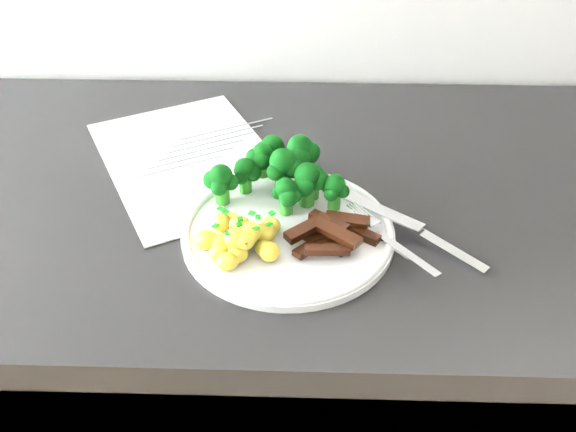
{
  "coord_description": "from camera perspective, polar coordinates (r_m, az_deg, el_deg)",
  "views": [
    {
      "loc": [
        0.01,
        0.98,
        1.41
      ],
      "look_at": [
        -0.01,
        1.58,
        0.94
      ],
      "focal_mm": 40.78,
      "sensor_mm": 36.0,
      "label": 1
    }
  ],
  "objects": [
    {
      "name": "potatoes",
      "position": [
        0.74,
        -4.35,
        -2.05
      ],
      "size": [
        0.1,
        0.09,
        0.04
      ],
      "color": "gold",
      "rests_on": "plate"
    },
    {
      "name": "broccoli",
      "position": [
        0.81,
        -0.53,
        4.07
      ],
      "size": [
        0.18,
        0.13,
        0.07
      ],
      "color": "#216C19",
      "rests_on": "plate"
    },
    {
      "name": "plate",
      "position": [
        0.78,
        -0.0,
        -1.33
      ],
      "size": [
        0.25,
        0.25,
        0.01
      ],
      "color": "white",
      "rests_on": "counter"
    },
    {
      "name": "knife",
      "position": [
        0.78,
        12.22,
        -2.01
      ],
      "size": [
        0.16,
        0.15,
        0.02
      ],
      "color": "silver",
      "rests_on": "plate"
    },
    {
      "name": "fork",
      "position": [
        0.75,
        9.19,
        -2.26
      ],
      "size": [
        0.1,
        0.13,
        0.01
      ],
      "color": "silver",
      "rests_on": "plate"
    },
    {
      "name": "counter",
      "position": [
        1.18,
        -4.17,
        -15.81
      ],
      "size": [
        2.41,
        0.6,
        0.91
      ],
      "color": "black",
      "rests_on": "ground"
    },
    {
      "name": "recipe_paper",
      "position": [
        0.92,
        -8.5,
        4.89
      ],
      "size": [
        0.34,
        0.38,
        0.0
      ],
      "color": "white",
      "rests_on": "counter"
    },
    {
      "name": "beef_strips",
      "position": [
        0.75,
        3.89,
        -1.54
      ],
      "size": [
        0.11,
        0.08,
        0.03
      ],
      "color": "black",
      "rests_on": "plate"
    }
  ]
}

